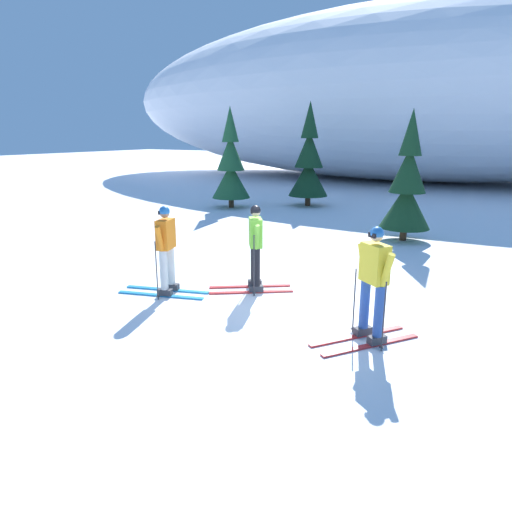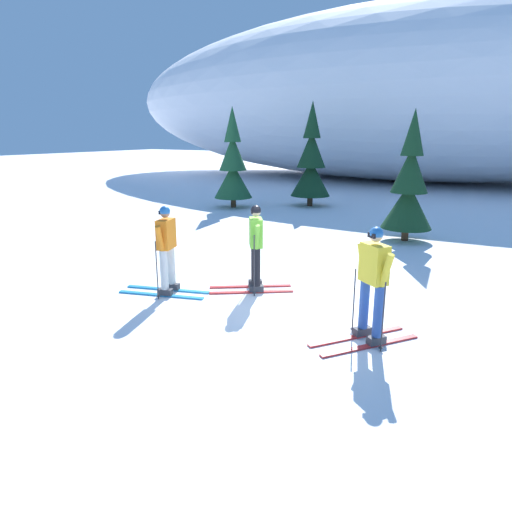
% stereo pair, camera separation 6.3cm
% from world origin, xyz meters
% --- Properties ---
extents(ground_plane, '(120.00, 120.00, 0.00)m').
position_xyz_m(ground_plane, '(0.00, 0.00, 0.00)').
color(ground_plane, white).
extents(skier_yellow_jacket, '(1.37, 1.66, 1.80)m').
position_xyz_m(skier_yellow_jacket, '(1.93, -0.53, 0.95)').
color(skier_yellow_jacket, red).
rests_on(skier_yellow_jacket, ground).
extents(skier_lime_jacket, '(1.63, 1.35, 1.74)m').
position_xyz_m(skier_lime_jacket, '(-0.79, 0.60, 0.92)').
color(skier_lime_jacket, red).
rests_on(skier_lime_jacket, ground).
extents(skier_orange_jacket, '(1.83, 0.96, 1.76)m').
position_xyz_m(skier_orange_jacket, '(-2.17, -0.48, 0.93)').
color(skier_orange_jacket, '#2893CC').
rests_on(skier_orange_jacket, ground).
extents(pine_tree_far_left, '(1.61, 1.61, 4.17)m').
position_xyz_m(pine_tree_far_left, '(-7.12, 9.24, 1.75)').
color(pine_tree_far_left, '#47301E').
rests_on(pine_tree_far_left, ground).
extents(pine_tree_center_left, '(1.70, 1.70, 4.40)m').
position_xyz_m(pine_tree_center_left, '(-4.50, 11.34, 1.84)').
color(pine_tree_center_left, '#47301E').
rests_on(pine_tree_center_left, ground).
extents(pine_tree_center_right, '(1.46, 1.46, 3.78)m').
position_xyz_m(pine_tree_center_right, '(0.73, 6.69, 1.58)').
color(pine_tree_center_right, '#47301E').
rests_on(pine_tree_center_right, ground).
extents(snow_ridge_background, '(42.65, 20.73, 10.78)m').
position_xyz_m(snow_ridge_background, '(-3.61, 25.14, 5.39)').
color(snow_ridge_background, white).
rests_on(snow_ridge_background, ground).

